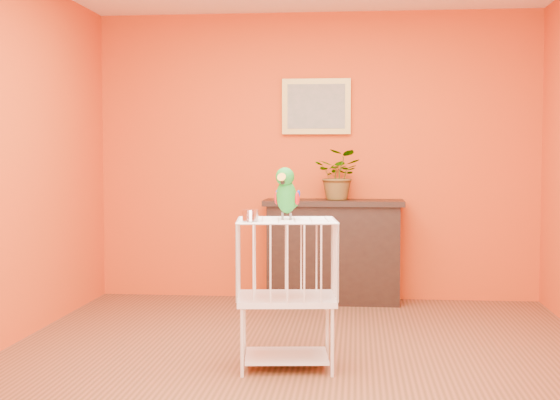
# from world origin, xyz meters

# --- Properties ---
(ground) EXTENTS (4.50, 4.50, 0.00)m
(ground) POSITION_xyz_m (0.00, 0.00, 0.00)
(ground) COLOR brown
(ground) RESTS_ON ground
(room_shell) EXTENTS (4.50, 4.50, 4.50)m
(room_shell) POSITION_xyz_m (0.00, 0.00, 1.58)
(room_shell) COLOR #C84412
(room_shell) RESTS_ON ground
(console_cabinet) EXTENTS (1.23, 0.44, 0.91)m
(console_cabinet) POSITION_xyz_m (0.16, 2.03, 0.46)
(console_cabinet) COLOR black
(console_cabinet) RESTS_ON ground
(potted_plant) EXTENTS (0.50, 0.53, 0.35)m
(potted_plant) POSITION_xyz_m (0.21, 1.98, 1.09)
(potted_plant) COLOR #26722D
(potted_plant) RESTS_ON console_cabinet
(framed_picture) EXTENTS (0.62, 0.04, 0.50)m
(framed_picture) POSITION_xyz_m (0.00, 2.22, 1.75)
(framed_picture) COLOR #A3833A
(framed_picture) RESTS_ON room_shell
(birdcage) EXTENTS (0.64, 0.52, 0.92)m
(birdcage) POSITION_xyz_m (-0.06, -0.13, 0.48)
(birdcage) COLOR silver
(birdcage) RESTS_ON ground
(feed_cup) EXTENTS (0.10, 0.10, 0.07)m
(feed_cup) POSITION_xyz_m (-0.26, -0.30, 0.96)
(feed_cup) COLOR silver
(feed_cup) RESTS_ON birdcage
(parrot) EXTENTS (0.16, 0.29, 0.32)m
(parrot) POSITION_xyz_m (-0.06, -0.13, 1.08)
(parrot) COLOR #59544C
(parrot) RESTS_ON birdcage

